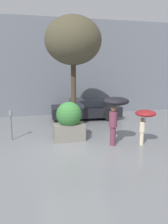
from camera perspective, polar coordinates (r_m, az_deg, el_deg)
name	(u,v)px	position (r m, az deg, el deg)	size (l,w,h in m)	color
ground_plane	(73,149)	(8.25, -2.90, -9.54)	(40.00, 40.00, 0.00)	slate
building_facade	(54,68)	(14.16, -7.95, 11.40)	(18.00, 0.30, 6.00)	slate
planter_box	(69,121)	(8.97, -3.92, -2.23)	(1.27, 1.04, 1.61)	gray
person_adult	(115,107)	(8.36, 8.22, 1.28)	(0.97, 0.97, 1.87)	brown
person_child	(145,116)	(8.62, 15.63, -1.14)	(0.79, 0.79, 1.39)	beige
parked_car_near	(86,109)	(12.98, 0.43, 0.72)	(4.09, 2.13, 1.17)	black
street_tree	(73,41)	(10.66, -2.85, 17.99)	(2.65, 2.65, 5.34)	#423323
parking_meter	(11,119)	(9.48, -18.57, -1.73)	(0.14, 0.14, 1.24)	#595B60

